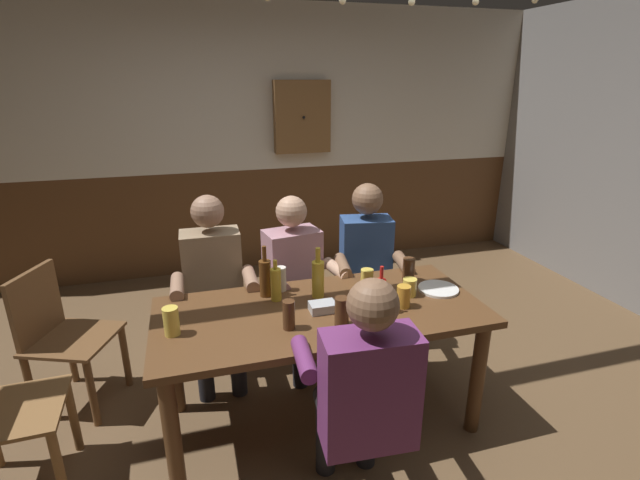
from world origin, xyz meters
TOP-DOWN VIEW (x-y plane):
  - ground_plane at (0.00, 0.00)m, footprint 7.17×7.17m
  - back_wall_upper at (0.00, 2.49)m, footprint 5.98×0.12m
  - back_wall_wainscot at (0.00, 2.49)m, footprint 5.98×0.12m
  - dining_table at (0.00, -0.06)m, footprint 1.79×0.81m
  - person_0 at (-0.54, 0.57)m, footprint 0.52×0.51m
  - person_1 at (0.01, 0.57)m, footprint 0.54×0.58m
  - person_2 at (0.52, 0.56)m, footprint 0.53×0.58m
  - person_3 at (0.01, -0.69)m, footprint 0.55×0.51m
  - chair_empty_near_left at (-1.46, 0.53)m, footprint 0.57×0.57m
  - condiment_caddy at (0.00, -0.09)m, footprint 0.14×0.10m
  - plate_0 at (0.74, -0.03)m, footprint 0.24×0.24m
  - bottle_0 at (0.29, -0.19)m, footprint 0.05×0.05m
  - bottle_1 at (-0.21, 0.11)m, footprint 0.06×0.06m
  - bottle_2 at (0.03, 0.09)m, footprint 0.07×0.07m
  - bottle_3 at (-0.26, 0.19)m, footprint 0.07×0.07m
  - pint_glass_0 at (0.35, 0.16)m, footprint 0.08×0.08m
  - pint_glass_1 at (0.05, -0.26)m, footprint 0.07×0.07m
  - pint_glass_2 at (0.44, -0.16)m, footprint 0.08×0.08m
  - pint_glass_3 at (0.62, 0.14)m, footprint 0.07×0.07m
  - pint_glass_4 at (-0.21, -0.22)m, footprint 0.06×0.06m
  - pint_glass_5 at (-0.16, 0.23)m, footprint 0.06×0.06m
  - pint_glass_6 at (0.54, -0.05)m, footprint 0.08×0.08m
  - pint_glass_7 at (-0.78, -0.11)m, footprint 0.08×0.08m
  - wall_dart_cabinet at (0.51, 2.36)m, footprint 0.56×0.15m

SIDE VIEW (x-z plane):
  - ground_plane at x=0.00m, z-range 0.00..0.00m
  - chair_empty_near_left at x=-1.46m, z-range 0.04..0.92m
  - back_wall_wainscot at x=0.00m, z-range 0.00..1.05m
  - dining_table at x=0.00m, z-range 0.26..1.00m
  - person_1 at x=0.01m, z-range 0.06..1.26m
  - person_3 at x=0.01m, z-range 0.06..1.28m
  - person_0 at x=-0.54m, z-range 0.06..1.31m
  - person_2 at x=0.52m, z-range 0.06..1.31m
  - plate_0 at x=0.74m, z-range 0.74..0.75m
  - condiment_caddy at x=0.00m, z-range 0.74..0.79m
  - pint_glass_0 at x=0.35m, z-range 0.74..0.84m
  - pint_glass_6 at x=0.54m, z-range 0.74..0.84m
  - pint_glass_2 at x=0.44m, z-range 0.74..0.86m
  - pint_glass_7 at x=-0.78m, z-range 0.74..0.88m
  - pint_glass_5 at x=-0.16m, z-range 0.74..0.88m
  - pint_glass_3 at x=0.62m, z-range 0.74..0.89m
  - pint_glass_1 at x=0.05m, z-range 0.74..0.89m
  - pint_glass_4 at x=-0.21m, z-range 0.74..0.89m
  - bottle_1 at x=-0.21m, z-range 0.71..0.96m
  - bottle_0 at x=0.29m, z-range 0.70..0.97m
  - bottle_3 at x=-0.26m, z-range 0.70..1.00m
  - bottle_2 at x=0.03m, z-range 0.70..1.00m
  - wall_dart_cabinet at x=0.51m, z-range 1.21..1.91m
  - back_wall_upper at x=0.00m, z-range 1.05..2.62m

